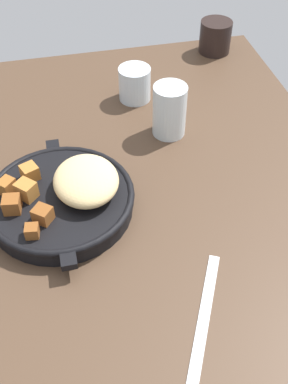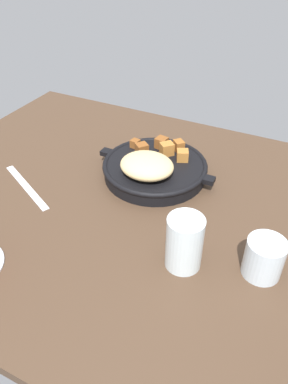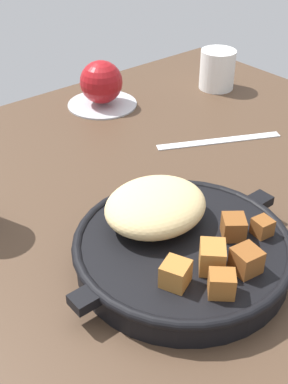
# 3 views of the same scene
# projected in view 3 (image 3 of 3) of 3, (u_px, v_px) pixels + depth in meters

# --- Properties ---
(ground_plane) EXTENTS (1.07, 0.84, 0.02)m
(ground_plane) POSITION_uv_depth(u_px,v_px,m) (134.00, 220.00, 0.67)
(ground_plane) COLOR #473323
(cast_iron_skillet) EXTENTS (0.29, 0.25, 0.08)m
(cast_iron_skillet) POSITION_uv_depth(u_px,v_px,m) (179.00, 242.00, 0.57)
(cast_iron_skillet) COLOR black
(cast_iron_skillet) RESTS_ON ground_plane
(saucer_plate) EXTENTS (0.13, 0.13, 0.01)m
(saucer_plate) POSITION_uv_depth(u_px,v_px,m) (102.00, 103.00, 0.94)
(saucer_plate) COLOR #B7BABF
(saucer_plate) RESTS_ON ground_plane
(red_apple) EXTENTS (0.08, 0.08, 0.08)m
(red_apple) POSITION_uv_depth(u_px,v_px,m) (101.00, 82.00, 0.92)
(red_apple) COLOR maroon
(red_apple) RESTS_ON saucer_plate
(butter_knife) EXTENTS (0.19, 0.11, 0.00)m
(butter_knife) POSITION_uv_depth(u_px,v_px,m) (219.00, 140.00, 0.82)
(butter_knife) COLOR silver
(butter_knife) RESTS_ON ground_plane
(white_creamer_pitcher) EXTENTS (0.07, 0.07, 0.08)m
(white_creamer_pitcher) POSITION_uv_depth(u_px,v_px,m) (217.00, 69.00, 0.99)
(white_creamer_pitcher) COLOR white
(white_creamer_pitcher) RESTS_ON ground_plane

